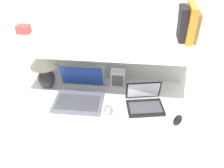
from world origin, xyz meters
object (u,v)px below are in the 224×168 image
Objects in this scene: table_lamp at (44,66)px; book_black at (182,24)px; shelf_gadget at (23,29)px; second_mouse at (178,120)px; book_brown at (196,27)px; router_box at (118,78)px; book_orange at (190,23)px; laptop_small at (145,102)px; laptop_large at (79,93)px; computer_mouse at (108,110)px.

book_black is (0.96, -0.07, 0.41)m from table_lamp.
second_mouse is at bearing -12.53° from shelf_gadget.
book_brown is (0.04, 0.24, 0.56)m from second_mouse.
table_lamp is at bearing 176.08° from book_brown.
router_box is 0.67m from book_black.
shelf_gadget is (-1.06, 0.00, -0.09)m from book_orange.
laptop_small is at bearing -159.77° from book_brown.
shelf_gadget is (-0.35, 0.06, 0.47)m from laptop_large.
router_box is at bearing 131.85° from laptop_small.
laptop_small is (0.78, -0.17, -0.15)m from table_lamp.
second_mouse is (0.48, -0.05, 0.00)m from computer_mouse.
laptop_large is 0.86m from book_black.
second_mouse is 0.63m from book_orange.
laptop_small is 3.52× the size of shelf_gadget.
book_orange is 0.05m from book_black.
book_orange reaches higher than computer_mouse.
laptop_small is (0.48, -0.03, -0.02)m from laptop_large.
laptop_small is 0.32m from router_box.
router_box is at bearing 6.95° from table_lamp.
computer_mouse is at bearing -157.19° from book_black.
book_black reaches higher than laptop_small.
shelf_gadget is at bearing -130.08° from table_lamp.
laptop_small is at bearing -3.86° from laptop_large.
shelf_gadget is (-0.58, 0.18, 0.50)m from computer_mouse.
second_mouse is 0.53× the size of book_black.
book_brown is (0.48, -0.14, 0.51)m from router_box.
second_mouse is at bearing -80.45° from book_black.
router_box is 0.63× the size of book_orange.
shelf_gadget is (-0.62, -0.14, 0.45)m from router_box.
router_box is at bearing 82.75° from computer_mouse.
table_lamp is 1.06m from second_mouse.
book_orange reaches higher than book_brown.
computer_mouse is at bearing -160.53° from book_brown.
laptop_small is at bearing -48.15° from router_box.
table_lamp is at bearing -173.05° from router_box.
book_brown is (0.75, 0.06, 0.53)m from laptop_large.
laptop_small is 1.30× the size of book_orange.
shelf_gadget is at bearing 167.47° from second_mouse.
computer_mouse is at bearing -159.15° from book_orange.
table_lamp reaches higher than laptop_large.
shelf_gadget is (-1.10, 0.00, -0.06)m from book_brown.
book_brown is 2.19× the size of shelf_gadget.
second_mouse is 0.51× the size of book_orange.
laptop_large is at bearing -175.04° from book_brown.
table_lamp is at bearing 175.74° from book_black.
book_black reaches higher than router_box.
table_lamp is at bearing 154.02° from computer_mouse.
computer_mouse is 0.50× the size of book_orange.
computer_mouse is 0.79m from book_brown.
computer_mouse is 0.78m from book_orange.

